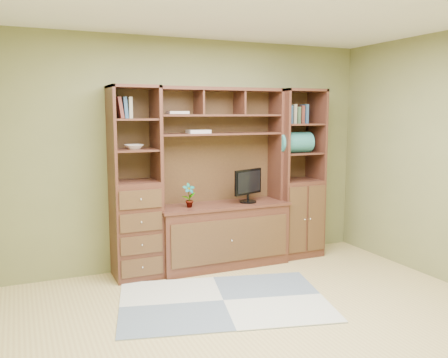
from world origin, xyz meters
name	(u,v)px	position (x,y,z in m)	size (l,w,h in m)	color
room	(275,174)	(0.00, 0.00, 1.30)	(4.60, 4.10, 2.64)	tan
center_hutch	(223,179)	(0.31, 1.73, 1.02)	(1.54, 0.53, 2.05)	#452218
left_tower	(135,183)	(-0.69, 1.77, 1.02)	(0.50, 0.45, 2.05)	#452218
right_tower	(298,174)	(1.34, 1.77, 1.02)	(0.55, 0.45, 2.05)	#452218
rug	(223,301)	(-0.11, 0.75, 0.01)	(1.93, 1.29, 0.01)	#959A9A
monitor	(248,180)	(0.62, 1.70, 1.00)	(0.44, 0.20, 0.54)	black
orchid	(189,195)	(-0.11, 1.70, 0.87)	(0.14, 0.10, 0.27)	#9F4A35
magazines	(198,132)	(0.05, 1.82, 1.56)	(0.25, 0.18, 0.04)	#C0AFA4
bowl	(134,147)	(-0.69, 1.77, 1.41)	(0.20, 0.20, 0.05)	silver
blanket_teal	(294,142)	(1.25, 1.73, 1.41)	(0.43, 0.25, 0.25)	#276862
blanket_red	(298,144)	(1.38, 1.85, 1.39)	(0.36, 0.20, 0.20)	brown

